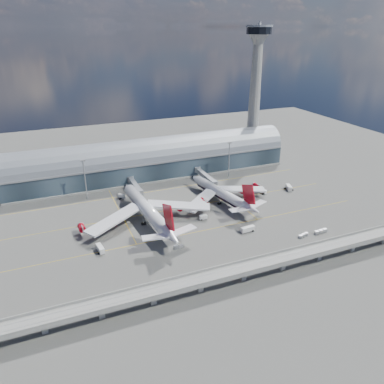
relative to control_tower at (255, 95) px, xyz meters
name	(u,v)px	position (x,y,z in m)	size (l,w,h in m)	color
ground	(194,223)	(-85.00, -83.00, -51.64)	(500.00, 500.00, 0.00)	#474744
taxi_lines	(180,206)	(-85.00, -60.89, -51.63)	(200.00, 80.12, 0.01)	gold
terminal	(152,161)	(-85.00, -5.01, -40.30)	(200.00, 30.00, 28.00)	#1F2B35
control_tower	(255,95)	(0.00, 0.00, 0.00)	(19.00, 19.00, 103.00)	gray
guideway	(243,269)	(-85.00, -138.00, -46.34)	(220.00, 8.50, 7.20)	gray
floodlight_mast_left	(85,178)	(-135.00, -28.00, -38.00)	(3.00, 0.70, 25.70)	gray
floodlight_mast_right	(229,159)	(-35.00, -28.00, -38.00)	(3.00, 0.70, 25.70)	gray
airliner_left	(148,211)	(-107.91, -72.51, -44.75)	(75.29, 79.13, 24.10)	white
airliner_right	(222,194)	(-58.74, -64.51, -46.20)	(62.90, 65.82, 20.98)	white
jet_bridge_left	(135,185)	(-104.61, -29.88, -46.46)	(4.40, 28.00, 7.25)	gray
jet_bridge_right	(205,176)	(-55.57, -31.82, -46.46)	(4.40, 32.00, 7.25)	gray
service_truck_0	(100,249)	(-137.81, -92.62, -50.10)	(3.32, 7.43, 2.97)	silver
service_truck_1	(203,217)	(-78.42, -81.28, -50.37)	(4.41, 2.32, 2.51)	silver
service_truck_2	(248,229)	(-62.27, -102.84, -50.17)	(7.90, 2.85, 2.81)	silver
service_truck_3	(289,188)	(-9.01, -64.81, -50.00)	(4.43, 7.07, 3.20)	silver
service_truck_4	(263,191)	(-27.80, -63.20, -50.35)	(3.43, 4.84, 2.56)	silver
service_truck_5	(122,196)	(-114.84, -35.55, -50.36)	(4.47, 5.42, 2.50)	silver
cargo_train_0	(178,247)	(-101.92, -104.25, -50.76)	(5.00, 1.84, 1.67)	gray
cargo_train_1	(303,235)	(-38.26, -118.29, -50.87)	(6.72, 2.92, 1.47)	gray
cargo_train_2	(321,231)	(-27.49, -118.75, -50.71)	(8.05, 2.21, 1.78)	gray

